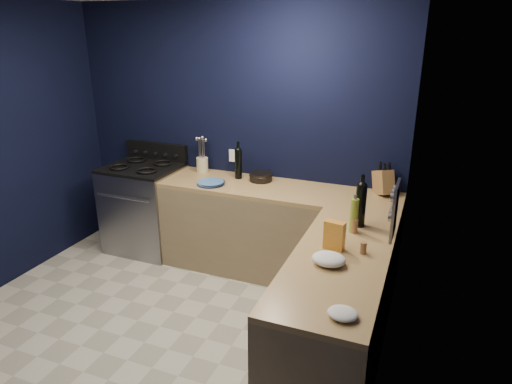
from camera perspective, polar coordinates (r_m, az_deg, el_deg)
The scene contains 26 objects.
floor at distance 3.86m, azimuth -13.88°, elevation -18.05°, with size 3.50×3.50×0.02m, color #B3AD9D.
wall_back at distance 4.70m, azimuth -2.82°, elevation 7.25°, with size 3.50×0.02×2.60m, color black.
wall_right at distance 2.62m, azimuth 16.74°, elevation -4.12°, with size 0.02×3.50×2.60m, color black.
cab_back at distance 4.48m, azimuth 2.67°, elevation -5.17°, with size 2.30×0.63×0.86m, color #867150.
top_back at distance 4.31m, azimuth 2.76°, elevation 0.25°, with size 2.30×0.63×0.04m, color brown.
cab_right at distance 3.33m, azimuth 9.98°, elevation -15.23°, with size 0.63×1.67×0.86m, color #867150.
top_right at distance 3.09m, azimuth 10.48°, elevation -8.39°, with size 0.63×1.67×0.04m, color brown.
gas_range at distance 5.12m, azimuth -13.79°, elevation -2.09°, with size 0.76×0.66×0.92m, color gray.
oven_door at distance 4.89m, azimuth -15.88°, elevation -3.47°, with size 0.59×0.02×0.42m, color black.
cooktop at distance 4.97m, azimuth -14.23°, elevation 3.00°, with size 0.76×0.66×0.03m, color black.
backguard at distance 5.17m, azimuth -12.42°, elevation 5.03°, with size 0.76×0.06×0.20m, color black.
spice_panel at distance 3.18m, azimuth 17.10°, elevation -2.23°, with size 0.02×0.28×0.38m, color gray.
wall_outlet at distance 4.73m, azimuth -2.89°, elevation 4.59°, with size 0.09×0.02×0.13m, color white.
plate_stack at distance 4.41m, azimuth -5.74°, elevation 1.13°, with size 0.26×0.26×0.03m, color #35679D.
ramekin at distance 4.81m, azimuth -6.64°, elevation 2.71°, with size 0.08×0.08×0.03m, color white.
utensil_crock at distance 4.81m, azimuth -6.78°, elevation 3.44°, with size 0.12×0.12×0.15m, color beige.
wine_bottle_back at distance 4.54m, azimuth -2.23°, elevation 3.54°, with size 0.07×0.07×0.30m, color black.
lemon_basket at distance 4.49m, azimuth 0.61°, elevation 1.95°, with size 0.23×0.23×0.09m, color black.
knife_block at distance 4.28m, azimuth 15.75°, elevation 1.19°, with size 0.12×0.20×0.22m, color brown.
wine_bottle_right at distance 3.51m, azimuth 13.03°, elevation -1.69°, with size 0.08×0.08×0.33m, color black.
oil_bottle at distance 3.41m, azimuth 12.25°, elevation -2.93°, with size 0.06×0.06×0.26m, color olive.
spice_jar_near at distance 3.43m, azimuth 12.31°, elevation -4.21°, with size 0.05×0.05×0.11m, color olive.
spice_jar_far at distance 3.15m, azimuth 13.38°, elevation -6.87°, with size 0.04×0.04×0.08m, color olive.
crouton_bag at distance 3.14m, azimuth 9.85°, elevation -5.42°, with size 0.14×0.07×0.20m, color red.
towel_front at distance 2.97m, azimuth 9.16°, elevation -8.34°, with size 0.22×0.19×0.08m, color white.
towel_end at distance 2.50m, azimuth 10.88°, elevation -14.79°, with size 0.16×0.15×0.05m, color white.
Camera 1 is at (1.91, -2.41, 2.33)m, focal length 31.73 mm.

